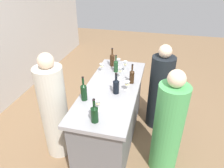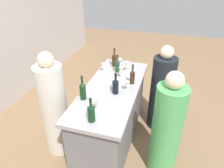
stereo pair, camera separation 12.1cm
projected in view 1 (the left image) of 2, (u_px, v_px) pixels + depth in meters
name	position (u px, v px, depth m)	size (l,w,h in m)	color
ground_plane	(112.00, 137.00, 3.32)	(12.00, 12.00, 0.00)	#846647
bar_counter	(112.00, 114.00, 3.09)	(1.81, 0.72, 0.93)	slate
wine_bottle_leftmost_dark_green	(94.00, 113.00, 2.18)	(0.08, 0.08, 0.29)	black
wine_bottle_second_left_dark_green	(84.00, 91.00, 2.53)	(0.08, 0.08, 0.32)	black
wine_bottle_center_near_black	(116.00, 86.00, 2.67)	(0.08, 0.08, 0.29)	black
wine_bottle_second_right_amber_brown	(132.00, 76.00, 2.90)	(0.07, 0.07, 0.29)	#331E0F
wine_bottle_rightmost_olive_green	(116.00, 66.00, 3.21)	(0.07, 0.07, 0.28)	#193D1E
wine_bottle_far_right_amber_brown	(112.00, 59.00, 3.39)	(0.08, 0.08, 0.31)	#331E0F
wine_glass_near_left	(127.00, 84.00, 2.74)	(0.07, 0.07, 0.13)	white
wine_glass_near_center	(125.00, 64.00, 3.22)	(0.06, 0.06, 0.17)	white
wine_glass_near_right	(120.00, 71.00, 3.03)	(0.06, 0.06, 0.17)	white
wine_glass_far_left	(98.00, 104.00, 2.36)	(0.07, 0.07, 0.14)	white
wine_glass_far_center	(118.00, 62.00, 3.32)	(0.07, 0.07, 0.16)	white
wine_glass_far_right	(102.00, 66.00, 3.22)	(0.06, 0.06, 0.14)	white
person_left_guest	(160.00, 91.00, 3.30)	(0.38, 0.38, 1.42)	black
person_center_guest	(168.00, 128.00, 2.53)	(0.42, 0.42, 1.45)	#4CA559
person_server_behind	(54.00, 111.00, 2.76)	(0.36, 0.36, 1.53)	beige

